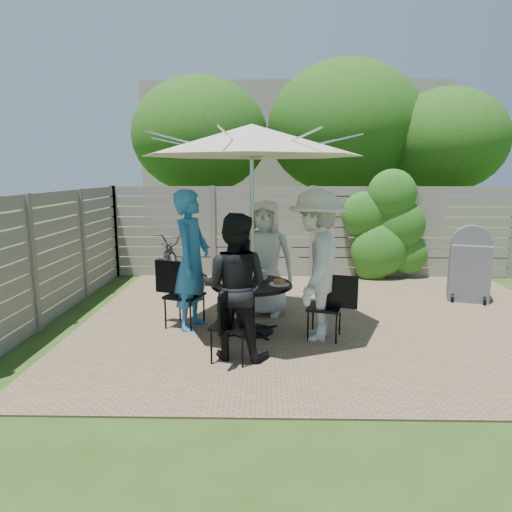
{
  "coord_description": "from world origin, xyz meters",
  "views": [
    {
      "loc": [
        -0.94,
        -6.12,
        2.1
      ],
      "look_at": [
        -1.06,
        -0.13,
        1.01
      ],
      "focal_mm": 32.0,
      "sensor_mm": 36.0,
      "label": 1
    }
  ],
  "objects_px": {
    "glass_back": "(249,273)",
    "glass_front": "(255,283)",
    "person_right": "(316,265)",
    "umbrella": "(252,140)",
    "plate_front": "(245,288)",
    "person_front": "(234,287)",
    "chair_left": "(184,308)",
    "glass_left": "(231,279)",
    "chair_front": "(231,340)",
    "coffee_cup": "(263,275)",
    "plate_right": "(279,283)",
    "chair_right": "(325,320)",
    "bbq_grill": "(469,267)",
    "chair_back": "(267,294)",
    "plate_left": "(226,280)",
    "plate_back": "(258,275)",
    "person_left": "(192,261)",
    "syrup_jug": "(249,276)",
    "person_back": "(265,258)",
    "patio_table": "(252,298)",
    "bicycle": "(170,256)"
  },
  "relations": [
    {
      "from": "chair_front",
      "to": "glass_front",
      "type": "height_order",
      "value": "chair_front"
    },
    {
      "from": "chair_back",
      "to": "plate_back",
      "type": "distance_m",
      "value": 0.74
    },
    {
      "from": "chair_right",
      "to": "glass_left",
      "type": "xyz_separation_m",
      "value": [
        -1.22,
        0.16,
        0.5
      ]
    },
    {
      "from": "person_left",
      "to": "syrup_jug",
      "type": "distance_m",
      "value": 0.79
    },
    {
      "from": "person_right",
      "to": "coffee_cup",
      "type": "distance_m",
      "value": 0.79
    },
    {
      "from": "plate_left",
      "to": "plate_front",
      "type": "bearing_deg",
      "value": -57.16
    },
    {
      "from": "person_right",
      "to": "glass_back",
      "type": "bearing_deg",
      "value": -105.52
    },
    {
      "from": "chair_right",
      "to": "glass_front",
      "type": "distance_m",
      "value": 1.03
    },
    {
      "from": "syrup_jug",
      "to": "coffee_cup",
      "type": "relative_size",
      "value": 1.33
    },
    {
      "from": "plate_left",
      "to": "coffee_cup",
      "type": "bearing_deg",
      "value": 13.4
    },
    {
      "from": "plate_left",
      "to": "glass_left",
      "type": "height_order",
      "value": "glass_left"
    },
    {
      "from": "patio_table",
      "to": "plate_back",
      "type": "relative_size",
      "value": 4.75
    },
    {
      "from": "person_left",
      "to": "person_right",
      "type": "bearing_deg",
      "value": -90.0
    },
    {
      "from": "glass_back",
      "to": "coffee_cup",
      "type": "height_order",
      "value": "glass_back"
    },
    {
      "from": "person_left",
      "to": "plate_left",
      "type": "xyz_separation_m",
      "value": [
        0.46,
        -0.1,
        -0.24
      ]
    },
    {
      "from": "plate_right",
      "to": "syrup_jug",
      "type": "xyz_separation_m",
      "value": [
        -0.4,
        0.14,
        0.06
      ]
    },
    {
      "from": "umbrella",
      "to": "plate_right",
      "type": "height_order",
      "value": "umbrella"
    },
    {
      "from": "person_right",
      "to": "person_back",
      "type": "bearing_deg",
      "value": -135.0
    },
    {
      "from": "person_back",
      "to": "syrup_jug",
      "type": "bearing_deg",
      "value": -94.4
    },
    {
      "from": "plate_left",
      "to": "chair_front",
      "type": "bearing_deg",
      "value": -81.71
    },
    {
      "from": "chair_back",
      "to": "person_right",
      "type": "distance_m",
      "value": 1.44
    },
    {
      "from": "umbrella",
      "to": "plate_front",
      "type": "xyz_separation_m",
      "value": [
        -0.08,
        -0.35,
        -1.79
      ]
    },
    {
      "from": "chair_back",
      "to": "umbrella",
      "type": "bearing_deg",
      "value": -1.13
    },
    {
      "from": "person_left",
      "to": "syrup_jug",
      "type": "xyz_separation_m",
      "value": [
        0.76,
        -0.11,
        -0.18
      ]
    },
    {
      "from": "glass_back",
      "to": "glass_front",
      "type": "bearing_deg",
      "value": -80.16
    },
    {
      "from": "person_right",
      "to": "plate_back",
      "type": "distance_m",
      "value": 0.94
    },
    {
      "from": "chair_back",
      "to": "bicycle",
      "type": "height_order",
      "value": "bicycle"
    },
    {
      "from": "patio_table",
      "to": "umbrella",
      "type": "xyz_separation_m",
      "value": [
        0.0,
        -0.0,
        2.02
      ]
    },
    {
      "from": "patio_table",
      "to": "chair_back",
      "type": "relative_size",
      "value": 1.34
    },
    {
      "from": "person_right",
      "to": "plate_left",
      "type": "height_order",
      "value": "person_right"
    },
    {
      "from": "chair_left",
      "to": "plate_front",
      "type": "relative_size",
      "value": 3.55
    },
    {
      "from": "bbq_grill",
      "to": "coffee_cup",
      "type": "bearing_deg",
      "value": -137.89
    },
    {
      "from": "person_left",
      "to": "person_front",
      "type": "height_order",
      "value": "person_left"
    },
    {
      "from": "coffee_cup",
      "to": "chair_front",
      "type": "bearing_deg",
      "value": -107.01
    },
    {
      "from": "coffee_cup",
      "to": "plate_back",
      "type": "bearing_deg",
      "value": 113.38
    },
    {
      "from": "chair_front",
      "to": "coffee_cup",
      "type": "bearing_deg",
      "value": -2.97
    },
    {
      "from": "chair_back",
      "to": "glass_front",
      "type": "bearing_deg",
      "value": 3.76
    },
    {
      "from": "chair_left",
      "to": "glass_left",
      "type": "distance_m",
      "value": 0.86
    },
    {
      "from": "plate_left",
      "to": "person_left",
      "type": "bearing_deg",
      "value": 167.84
    },
    {
      "from": "plate_left",
      "to": "glass_front",
      "type": "height_order",
      "value": "glass_front"
    },
    {
      "from": "glass_front",
      "to": "chair_left",
      "type": "bearing_deg",
      "value": 154.11
    },
    {
      "from": "person_right",
      "to": "glass_back",
      "type": "xyz_separation_m",
      "value": [
        -0.86,
        0.45,
        -0.21
      ]
    },
    {
      "from": "chair_front",
      "to": "person_right",
      "type": "height_order",
      "value": "person_right"
    },
    {
      "from": "person_front",
      "to": "plate_right",
      "type": "relative_size",
      "value": 6.44
    },
    {
      "from": "plate_left",
      "to": "plate_right",
      "type": "relative_size",
      "value": 1.0
    },
    {
      "from": "person_front",
      "to": "person_right",
      "type": "xyz_separation_m",
      "value": [
        0.99,
        0.64,
        0.12
      ]
    },
    {
      "from": "glass_left",
      "to": "bbq_grill",
      "type": "xyz_separation_m",
      "value": [
        3.81,
        1.68,
        -0.18
      ]
    },
    {
      "from": "chair_left",
      "to": "person_left",
      "type": "bearing_deg",
      "value": 6.61
    },
    {
      "from": "umbrella",
      "to": "person_front",
      "type": "distance_m",
      "value": 1.86
    },
    {
      "from": "plate_back",
      "to": "plate_right",
      "type": "distance_m",
      "value": 0.51
    }
  ]
}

